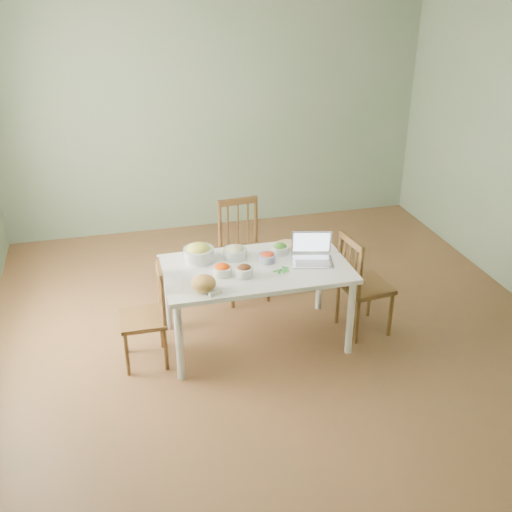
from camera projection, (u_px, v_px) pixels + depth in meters
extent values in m
cube|color=brown|center=(273.00, 328.00, 5.53)|extent=(5.00, 5.00, 0.00)
cube|color=white|center=(277.00, 9.00, 4.33)|extent=(5.00, 5.00, 0.00)
cube|color=gray|center=(215.00, 117.00, 7.10)|extent=(5.00, 0.00, 2.70)
cube|color=gray|center=(427.00, 371.00, 2.76)|extent=(5.00, 0.00, 2.70)
ellipsoid|color=#AF7D33|center=(203.00, 283.00, 4.66)|extent=(0.21, 0.21, 0.13)
cube|color=silver|center=(215.00, 293.00, 4.62)|extent=(0.11, 0.07, 0.03)
cylinder|color=beige|center=(287.00, 245.00, 5.40)|extent=(0.24, 0.24, 0.02)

